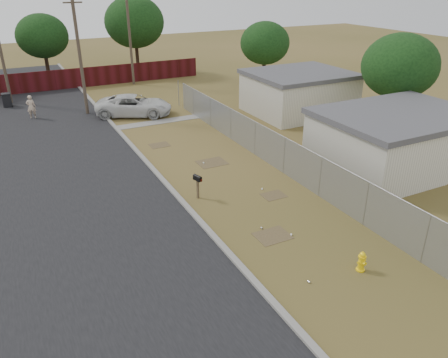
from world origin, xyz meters
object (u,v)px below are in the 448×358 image
trash_bin (7,100)px  pickup_truck (134,105)px  mailbox (198,180)px  pedestrian (31,107)px  fire_hydrant (362,262)px

trash_bin → pickup_truck: bearing=-39.7°
mailbox → pickup_truck: pickup_truck is taller
pickup_truck → pedestrian: size_ratio=3.22×
mailbox → pickup_truck: bearing=85.2°
pickup_truck → pedestrian: bearing=94.3°
pedestrian → trash_bin: bearing=-60.8°
mailbox → trash_bin: mailbox is taller
fire_hydrant → pedestrian: pedestrian is taller
trash_bin → mailbox: bearing=-71.5°
pickup_truck → mailbox: bearing=-159.0°
mailbox → trash_bin: size_ratio=1.09×
mailbox → trash_bin: bearing=108.5°
fire_hydrant → mailbox: (-2.91, 7.80, 0.56)m
trash_bin → fire_hydrant: bearing=-71.0°
pedestrian → trash_bin: size_ratio=1.59×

